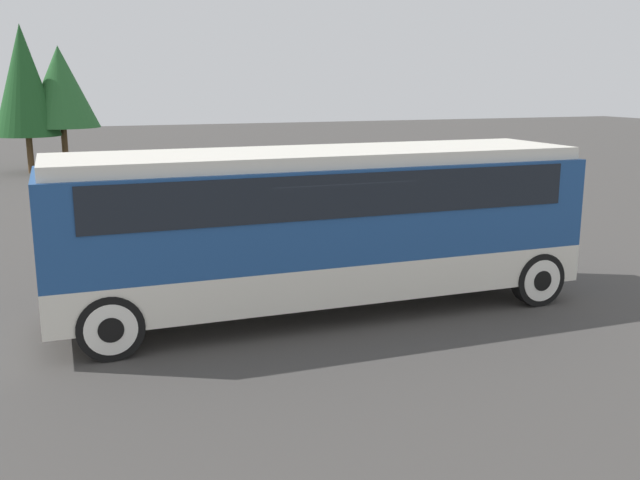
# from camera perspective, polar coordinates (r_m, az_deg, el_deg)

# --- Properties ---
(ground_plane) EXTENTS (120.00, 120.00, 0.00)m
(ground_plane) POSITION_cam_1_polar(r_m,az_deg,el_deg) (13.16, 0.00, -5.63)
(ground_plane) COLOR #423F3D
(tour_bus) EXTENTS (9.50, 2.55, 2.94)m
(tour_bus) POSITION_cam_1_polar(r_m,az_deg,el_deg) (12.75, 0.40, 1.98)
(tour_bus) COLOR silver
(tour_bus) RESTS_ON ground_plane
(parked_car_near) EXTENTS (4.14, 1.94, 1.47)m
(parked_car_near) POSITION_cam_1_polar(r_m,az_deg,el_deg) (17.84, -1.50, 1.61)
(parked_car_near) COLOR #BCBCC1
(parked_car_near) RESTS_ON ground_plane
(parked_car_mid) EXTENTS (4.26, 1.78, 1.45)m
(parked_car_mid) POSITION_cam_1_polar(r_m,az_deg,el_deg) (21.41, -1.20, 3.43)
(parked_car_mid) COLOR navy
(parked_car_mid) RESTS_ON ground_plane
(tree_left) EXTENTS (3.40, 3.40, 5.76)m
(tree_left) POSITION_cam_1_polar(r_m,az_deg,el_deg) (35.85, -20.06, 11.42)
(tree_left) COLOR brown
(tree_left) RESTS_ON ground_plane
(tree_center) EXTENTS (2.90, 2.90, 6.66)m
(tree_center) POSITION_cam_1_polar(r_m,az_deg,el_deg) (35.42, -22.61, 11.68)
(tree_center) COLOR brown
(tree_center) RESTS_ON ground_plane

